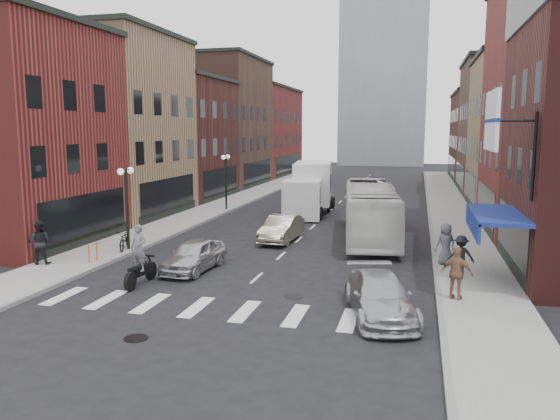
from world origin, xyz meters
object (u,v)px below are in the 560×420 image
at_px(ped_right_c, 446,244).
at_px(transit_bus, 370,211).
at_px(motorcycle_rider, 139,257).
at_px(sedan_left_far, 282,229).
at_px(billboard_sign, 494,123).
at_px(curb_car, 380,296).
at_px(bike_rack, 93,253).
at_px(ped_right_a, 461,255).
at_px(parked_bicycle, 125,240).
at_px(ped_right_b, 457,273).
at_px(streetlamp_far, 226,171).
at_px(ped_left_solo, 39,242).
at_px(sedan_left_near, 194,255).
at_px(streetlamp_near, 126,193).
at_px(box_truck, 310,189).

bearing_deg(ped_right_c, transit_bus, -80.61).
xyz_separation_m(motorcycle_rider, sedan_left_far, (3.21, 9.45, -0.42)).
bearing_deg(motorcycle_rider, billboard_sign, 12.89).
height_order(billboard_sign, curb_car, billboard_sign).
relative_size(bike_rack, ped_right_a, 0.50).
bearing_deg(parked_bicycle, ped_right_b, -32.11).
distance_m(bike_rack, motorcycle_rider, 4.36).
bearing_deg(streetlamp_far, ped_left_solo, -97.00).
distance_m(bike_rack, sedan_left_near, 4.70).
relative_size(streetlamp_near, sedan_left_far, 0.99).
relative_size(curb_car, ped_right_b, 2.49).
distance_m(streetlamp_near, bike_rack, 3.59).
xyz_separation_m(box_truck, motorcycle_rider, (-2.82, -19.22, -0.66)).
height_order(curb_car, parked_bicycle, curb_car).
bearing_deg(billboard_sign, sedan_left_far, 140.13).
height_order(box_truck, sedan_left_far, box_truck).
height_order(parked_bicycle, ped_right_a, ped_right_a).
bearing_deg(box_truck, curb_car, -80.38).
height_order(transit_bus, ped_right_c, transit_bus).
bearing_deg(billboard_sign, curb_car, -140.23).
bearing_deg(transit_bus, parked_bicycle, -158.09).
xyz_separation_m(parked_bicycle, ped_left_solo, (-2.06, -3.49, 0.47)).
distance_m(streetlamp_far, sedan_left_near, 17.28).
xyz_separation_m(ped_right_a, ped_right_b, (-0.36, -3.31, 0.11)).
xyz_separation_m(sedan_left_far, ped_left_solo, (-8.76, -7.97, 0.41)).
distance_m(billboard_sign, ped_right_b, 5.26).
relative_size(billboard_sign, sedan_left_near, 0.95).
relative_size(streetlamp_near, curb_car, 0.90).
distance_m(billboard_sign, streetlamp_near, 16.68).
bearing_deg(ped_left_solo, transit_bus, -160.01).
distance_m(parked_bicycle, ped_right_a, 15.43).
bearing_deg(curb_car, billboard_sign, 25.05).
relative_size(sedan_left_far, ped_right_c, 2.33).
relative_size(ped_left_solo, ped_right_b, 1.04).
distance_m(box_truck, sedan_left_near, 16.78).
relative_size(streetlamp_near, ped_right_b, 2.25).
height_order(billboard_sign, streetlamp_far, billboard_sign).
xyz_separation_m(billboard_sign, ped_right_b, (-1.04, -0.92, -5.07)).
bearing_deg(ped_left_solo, curb_car, 152.89).
relative_size(streetlamp_far, bike_rack, 5.14).
height_order(box_truck, ped_right_b, box_truck).
xyz_separation_m(bike_rack, ped_right_c, (15.00, 3.32, 0.49)).
bearing_deg(transit_bus, sedan_left_near, -134.62).
xyz_separation_m(streetlamp_near, box_truck, (6.21, 14.12, -1.15)).
relative_size(bike_rack, sedan_left_near, 0.21).
bearing_deg(billboard_sign, ped_right_b, -138.54).
height_order(streetlamp_near, curb_car, streetlamp_near).
bearing_deg(ped_left_solo, box_truck, -131.68).
relative_size(sedan_left_near, ped_left_solo, 2.05).
bearing_deg(motorcycle_rider, bike_rack, 151.77).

